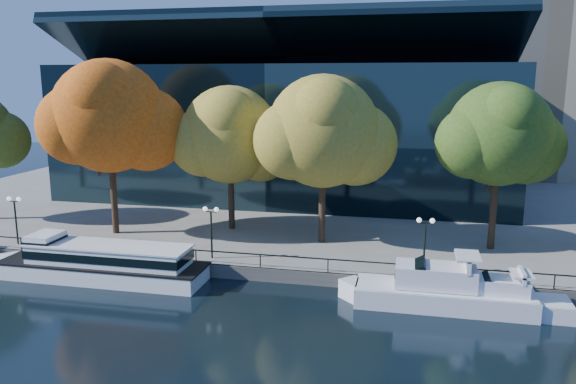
% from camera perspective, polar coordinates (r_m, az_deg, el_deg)
% --- Properties ---
extents(ground, '(160.00, 160.00, 0.00)m').
position_cam_1_polar(ground, '(38.95, -4.09, -10.52)').
color(ground, black).
rests_on(ground, ground).
extents(promenade, '(90.00, 67.08, 1.00)m').
position_cam_1_polar(promenade, '(73.09, 4.02, 0.34)').
color(promenade, slate).
rests_on(promenade, ground).
extents(railing, '(88.20, 0.08, 0.99)m').
position_cam_1_polar(railing, '(41.22, -2.84, -6.38)').
color(railing, black).
rests_on(railing, promenade).
extents(convention_building, '(50.00, 24.57, 21.43)m').
position_cam_1_polar(convention_building, '(68.19, 0.19, 6.37)').
color(convention_building, black).
rests_on(convention_building, ground).
extents(tour_boat, '(16.98, 3.79, 3.22)m').
position_cam_1_polar(tour_boat, '(43.91, -18.79, -6.65)').
color(tour_boat, white).
rests_on(tour_boat, ground).
extents(cruiser_near, '(12.50, 3.22, 3.62)m').
position_cam_1_polar(cruiser_near, '(38.07, 14.77, -9.60)').
color(cruiser_near, silver).
rests_on(cruiser_near, ground).
extents(cruiser_far, '(8.96, 2.48, 2.93)m').
position_cam_1_polar(cruiser_far, '(38.37, 20.48, -10.11)').
color(cruiser_far, silver).
rests_on(cruiser_far, ground).
extents(tree_1, '(12.21, 10.01, 15.27)m').
position_cam_1_polar(tree_1, '(50.87, -17.56, 7.12)').
color(tree_1, black).
rests_on(tree_1, promenade).
extents(tree_2, '(10.90, 8.94, 13.00)m').
position_cam_1_polar(tree_2, '(50.48, -5.74, 5.60)').
color(tree_2, black).
rests_on(tree_2, promenade).
extents(tree_3, '(11.54, 9.46, 13.96)m').
position_cam_1_polar(tree_3, '(45.93, 3.80, 5.92)').
color(tree_3, black).
rests_on(tree_3, promenade).
extents(tree_4, '(10.18, 8.34, 13.37)m').
position_cam_1_polar(tree_4, '(46.93, 20.83, 5.29)').
color(tree_4, black).
rests_on(tree_4, promenade).
extents(lamp_0, '(1.26, 0.36, 4.03)m').
position_cam_1_polar(lamp_0, '(51.44, -26.00, -1.59)').
color(lamp_0, black).
rests_on(lamp_0, promenade).
extents(lamp_1, '(1.26, 0.36, 4.03)m').
position_cam_1_polar(lamp_1, '(43.05, -7.82, -2.87)').
color(lamp_1, black).
rests_on(lamp_1, promenade).
extents(lamp_2, '(1.26, 0.36, 4.03)m').
position_cam_1_polar(lamp_2, '(40.50, 13.76, -4.02)').
color(lamp_2, black).
rests_on(lamp_2, promenade).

